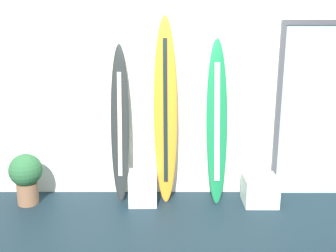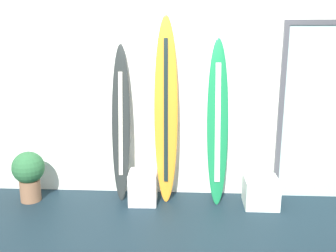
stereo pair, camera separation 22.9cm
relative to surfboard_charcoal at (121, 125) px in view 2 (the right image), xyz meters
name	(u,v)px [view 2 (the right image)]	position (x,y,z in m)	size (l,w,h in m)	color
ground	(178,243)	(0.73, -1.02, -0.96)	(8.00, 8.00, 0.04)	#15262F
wall_back	(182,85)	(0.73, 0.28, 0.46)	(7.20, 0.20, 2.80)	white
surfboard_charcoal	(121,125)	(0.00, 0.00, 0.00)	(0.23, 0.29, 1.91)	#262A29
surfboard_sunset	(166,112)	(0.55, -0.01, 0.17)	(0.30, 0.32, 2.24)	orange
surfboard_emerald	(218,123)	(1.17, -0.02, 0.05)	(0.27, 0.37, 1.98)	#187A43
display_block_left	(143,187)	(0.28, -0.15, -0.74)	(0.34, 0.34, 0.39)	white
display_block_center	(261,192)	(1.70, -0.15, -0.77)	(0.40, 0.40, 0.34)	silver
glass_door	(322,110)	(2.44, 0.16, 0.19)	(1.05, 0.06, 2.18)	silver
potted_plant	(29,172)	(-1.13, -0.17, -0.57)	(0.39, 0.39, 0.63)	brown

